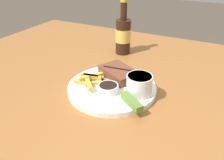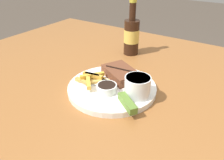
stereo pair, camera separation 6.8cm
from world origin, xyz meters
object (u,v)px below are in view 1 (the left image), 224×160
fork_utensil (89,86)px  dipping_sauce_cup (108,88)px  pickle_spear (132,102)px  dinner_plate (112,88)px  beer_bottle (123,34)px  coleslaw_cup (139,84)px  steak_portion (119,73)px

fork_utensil → dipping_sauce_cup: bearing=-32.4°
fork_utensil → pickle_spear: bearing=-41.4°
dipping_sauce_cup → fork_utensil: (-0.07, 0.00, -0.01)m
pickle_spear → fork_utensil: pickle_spear is taller
dinner_plate → beer_bottle: bearing=107.9°
pickle_spear → dinner_plate: bearing=144.5°
coleslaw_cup → dipping_sauce_cup: bearing=-158.7°
coleslaw_cup → steak_portion: bearing=145.0°
coleslaw_cup → dinner_plate: bearing=176.0°
dinner_plate → coleslaw_cup: (0.09, -0.01, 0.04)m
pickle_spear → fork_utensil: 0.16m
pickle_spear → fork_utensil: size_ratio=0.67×
beer_bottle → pickle_spear: bearing=-62.4°
dinner_plate → steak_portion: (-0.01, 0.06, 0.02)m
fork_utensil → beer_bottle: size_ratio=0.52×
dinner_plate → fork_utensil: 0.07m
dipping_sauce_cup → pickle_spear: size_ratio=0.75×
coleslaw_cup → pickle_spear: size_ratio=0.93×
coleslaw_cup → dipping_sauce_cup: 0.09m
dinner_plate → pickle_spear: pickle_spear is taller
coleslaw_cup → beer_bottle: bearing=121.8°
fork_utensil → beer_bottle: (-0.03, 0.33, 0.06)m
steak_portion → coleslaw_cup: (0.10, -0.07, 0.02)m
coleslaw_cup → pickle_spear: (0.00, -0.06, -0.02)m
coleslaw_cup → dipping_sauce_cup: coleslaw_cup is taller
steak_portion → beer_bottle: bearing=111.0°
coleslaw_cup → beer_bottle: (-0.19, 0.30, 0.03)m
dinner_plate → pickle_spear: (0.09, -0.07, 0.02)m
steak_portion → beer_bottle: size_ratio=0.65×
coleslaw_cup → pickle_spear: coleslaw_cup is taller
dinner_plate → dipping_sauce_cup: (0.01, -0.04, 0.02)m
pickle_spear → steak_portion: bearing=127.6°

